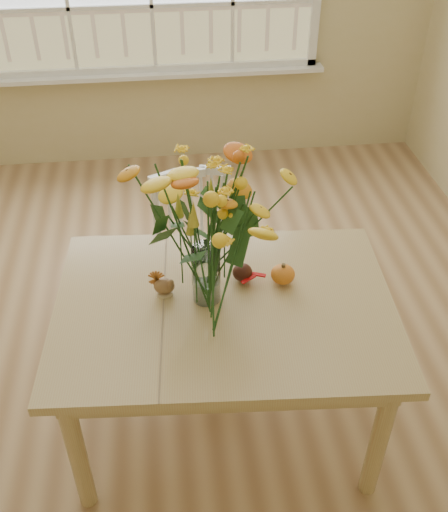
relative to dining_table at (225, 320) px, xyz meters
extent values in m
cube|color=#956E48|center=(-0.19, 0.29, -0.63)|extent=(4.00, 4.50, 0.01)
cube|color=white|center=(-0.19, 2.47, 0.07)|extent=(2.42, 0.12, 0.03)
cube|color=tan|center=(0.00, 0.00, 0.07)|extent=(1.39, 1.04, 0.04)
cube|color=tan|center=(0.00, 0.00, 0.00)|extent=(1.26, 0.91, 0.10)
cylinder|color=tan|center=(-0.60, -0.34, -0.28)|extent=(0.07, 0.07, 0.67)
cylinder|color=tan|center=(-0.55, 0.42, -0.28)|extent=(0.07, 0.07, 0.67)
cylinder|color=tan|center=(0.55, -0.42, -0.28)|extent=(0.07, 0.07, 0.67)
cylinder|color=tan|center=(0.60, 0.34, -0.28)|extent=(0.07, 0.07, 0.67)
cube|color=white|center=(-0.06, 0.62, -0.22)|extent=(0.44, 0.43, 0.05)
cube|color=white|center=(-0.08, 0.78, 0.01)|extent=(0.40, 0.09, 0.45)
cylinder|color=white|center=(-0.19, 0.46, -0.43)|extent=(0.03, 0.03, 0.38)
cylinder|color=white|center=(-0.23, 0.75, -0.43)|extent=(0.03, 0.03, 0.38)
cylinder|color=white|center=(0.11, 0.50, -0.43)|extent=(0.03, 0.03, 0.38)
cylinder|color=white|center=(0.08, 0.79, -0.43)|extent=(0.03, 0.03, 0.38)
cylinder|color=white|center=(-0.07, 0.04, 0.22)|extent=(0.11, 0.11, 0.25)
ellipsoid|color=orange|center=(0.25, 0.10, 0.13)|extent=(0.10, 0.10, 0.08)
cylinder|color=#CCB78C|center=(-0.23, 0.08, 0.10)|extent=(0.07, 0.07, 0.01)
ellipsoid|color=brown|center=(-0.23, 0.08, 0.13)|extent=(0.09, 0.07, 0.07)
ellipsoid|color=#38160F|center=(0.09, 0.13, 0.13)|extent=(0.08, 0.08, 0.07)
camera|label=1|loc=(-0.21, -1.71, 1.68)|focal=42.00mm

